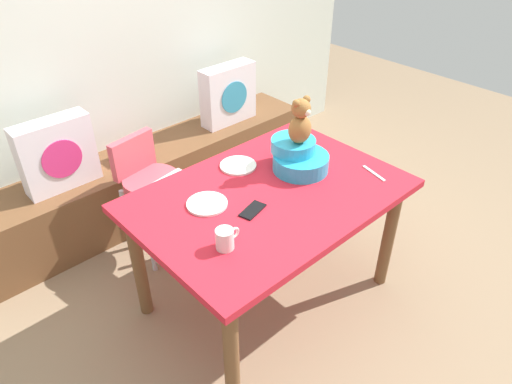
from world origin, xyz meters
TOP-DOWN VIEW (x-y plane):
  - ground_plane at (0.00, 0.00)m, footprint 8.00×8.00m
  - back_wall at (0.00, 1.49)m, footprint 4.40×0.10m
  - window_bench at (0.00, 1.22)m, footprint 2.60×0.44m
  - pillow_floral_left at (-0.60, 1.20)m, footprint 0.44×0.15m
  - pillow_floral_right at (0.73, 1.20)m, footprint 0.44×0.15m
  - book_stack at (-0.12, 1.22)m, footprint 0.20×0.14m
  - dining_table at (0.00, 0.00)m, footprint 1.35×0.94m
  - highchair at (-0.24, 0.79)m, footprint 0.37×0.49m
  - infant_seat_teal at (0.27, 0.06)m, footprint 0.30×0.33m
  - teddy_bear at (0.27, 0.06)m, footprint 0.13×0.12m
  - ketchup_bottle at (0.47, 0.23)m, footprint 0.07×0.07m
  - coffee_mug at (-0.43, -0.17)m, footprint 0.12×0.08m
  - dinner_plate_near at (-0.30, 0.13)m, footprint 0.20×0.20m
  - dinner_plate_far at (0.05, 0.29)m, footprint 0.20×0.20m
  - cell_phone at (-0.17, -0.06)m, footprint 0.16×0.10m
  - table_fork at (0.53, -0.25)m, footprint 0.06×0.17m

SIDE VIEW (x-z plane):
  - ground_plane at x=0.00m, z-range 0.00..0.00m
  - window_bench at x=0.00m, z-range 0.00..0.46m
  - book_stack at x=-0.12m, z-range 0.46..0.56m
  - highchair at x=-0.24m, z-range 0.13..0.92m
  - dining_table at x=0.00m, z-range 0.27..1.01m
  - pillow_floral_left at x=-0.60m, z-range 0.46..0.90m
  - pillow_floral_right at x=0.73m, z-range 0.46..0.90m
  - table_fork at x=0.53m, z-range 0.74..0.75m
  - cell_phone at x=-0.17m, z-range 0.74..0.75m
  - dinner_plate_near at x=-0.30m, z-range 0.74..0.75m
  - dinner_plate_far at x=0.05m, z-range 0.74..0.75m
  - coffee_mug at x=-0.43m, z-range 0.74..0.84m
  - infant_seat_teal at x=0.27m, z-range 0.73..0.89m
  - ketchup_bottle at x=0.47m, z-range 0.73..0.92m
  - teddy_bear at x=0.27m, z-range 0.89..1.14m
  - back_wall at x=0.00m, z-range 0.00..2.60m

